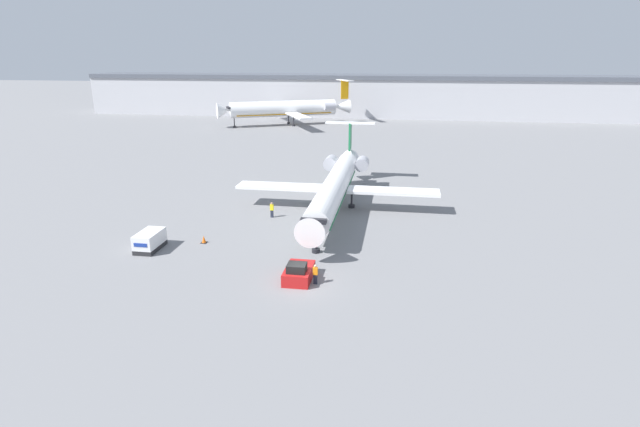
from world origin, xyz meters
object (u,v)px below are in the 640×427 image
airplane_main (336,184)px  luggage_cart (150,241)px  pushback_tug (299,272)px  worker_near_tug (315,274)px  airplane_parked_far_left (286,109)px  traffic_cone_left (204,239)px  worker_by_wing (272,209)px

airplane_main → luggage_cart: (-16.22, -16.17, -2.22)m
pushback_tug → worker_near_tug: bearing=-20.5°
airplane_main → luggage_cart: 23.01m
worker_near_tug → airplane_parked_far_left: 97.90m
worker_near_tug → traffic_cone_left: bearing=149.5°
worker_near_tug → traffic_cone_left: (-12.76, 7.52, -0.54)m
airplane_main → luggage_cart: bearing=-135.1°
luggage_cart → traffic_cone_left: (4.50, 2.55, -0.54)m
pushback_tug → worker_near_tug: size_ratio=2.20×
pushback_tug → airplane_main: bearing=88.7°
luggage_cart → worker_by_wing: worker_by_wing is taller
airplane_main → pushback_tug: (-0.48, -20.57, -2.48)m
worker_near_tug → worker_by_wing: 18.50m
luggage_cart → airplane_parked_far_left: 90.19m
pushback_tug → luggage_cart: luggage_cart is taller
luggage_cart → worker_near_tug: bearing=-16.0°
airplane_main → worker_by_wing: (-6.97, -4.46, -2.17)m
pushback_tug → traffic_cone_left: bearing=148.3°
airplane_main → pushback_tug: bearing=-91.3°
luggage_cart → worker_near_tug: luggage_cart is taller
luggage_cart → airplane_main: bearing=44.9°
worker_by_wing → airplane_main: bearing=32.6°
worker_near_tug → worker_by_wing: worker_by_wing is taller
pushback_tug → airplane_parked_far_left: size_ratio=0.11×
pushback_tug → luggage_cart: 16.34m
traffic_cone_left → airplane_parked_far_left: airplane_parked_far_left is taller
airplane_main → pushback_tug: 20.72m
luggage_cart → worker_by_wing: size_ratio=1.95×
airplane_main → traffic_cone_left: (-11.72, -13.62, -2.77)m
airplane_main → luggage_cart: airplane_main is taller
traffic_cone_left → airplane_parked_far_left: size_ratio=0.02×
pushback_tug → worker_by_wing: 17.37m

